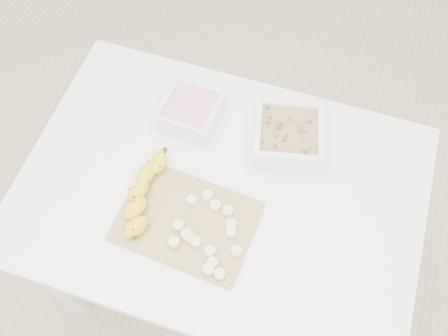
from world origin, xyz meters
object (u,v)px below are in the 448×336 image
(bowl_granola, at_px, (288,136))
(banana, at_px, (144,195))
(bowl_yogurt, at_px, (191,111))
(table, at_px, (220,205))
(cutting_board, at_px, (187,221))

(bowl_granola, xyz_separation_m, banana, (-0.29, -0.26, -0.01))
(bowl_yogurt, distance_m, bowl_granola, 0.26)
(bowl_yogurt, height_order, bowl_granola, bowl_granola)
(bowl_yogurt, bearing_deg, table, -51.67)
(bowl_yogurt, relative_size, cutting_board, 0.48)
(bowl_yogurt, distance_m, cutting_board, 0.30)
(bowl_granola, distance_m, cutting_board, 0.33)
(bowl_yogurt, xyz_separation_m, banana, (-0.03, -0.26, 0.00))
(bowl_granola, relative_size, cutting_board, 0.64)
(table, height_order, bowl_yogurt, bowl_yogurt)
(cutting_board, height_order, banana, banana)
(bowl_yogurt, height_order, cutting_board, bowl_yogurt)
(table, relative_size, cutting_board, 3.14)
(bowl_granola, bearing_deg, banana, -137.56)
(table, bearing_deg, cutting_board, -114.18)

